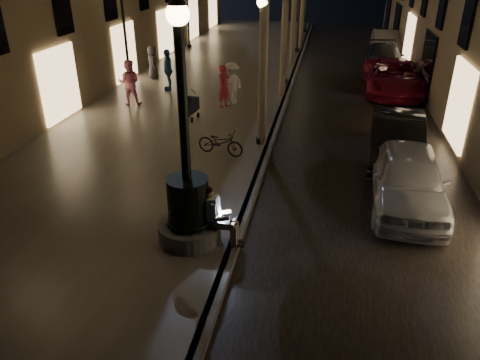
% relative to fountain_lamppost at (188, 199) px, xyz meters
% --- Properties ---
extents(ground, '(120.00, 120.00, 0.00)m').
position_rel_fountain_lamppost_xyz_m(ground, '(1.00, 13.00, -1.21)').
color(ground, black).
rests_on(ground, ground).
extents(cobble_lane, '(6.00, 45.00, 0.02)m').
position_rel_fountain_lamppost_xyz_m(cobble_lane, '(4.00, 13.00, -1.20)').
color(cobble_lane, black).
rests_on(cobble_lane, ground).
extents(promenade, '(8.00, 45.00, 0.20)m').
position_rel_fountain_lamppost_xyz_m(promenade, '(-3.00, 13.00, -1.11)').
color(promenade, '#625E56').
rests_on(promenade, ground).
extents(curb_strip, '(0.25, 45.00, 0.20)m').
position_rel_fountain_lamppost_xyz_m(curb_strip, '(1.00, 13.00, -1.11)').
color(curb_strip, '#59595B').
rests_on(curb_strip, ground).
extents(fountain_lamppost, '(1.40, 1.40, 5.21)m').
position_rel_fountain_lamppost_xyz_m(fountain_lamppost, '(0.00, 0.00, 0.00)').
color(fountain_lamppost, '#59595B').
rests_on(fountain_lamppost, promenade).
extents(seated_man_laptop, '(0.99, 0.33, 1.36)m').
position_rel_fountain_lamppost_xyz_m(seated_man_laptop, '(0.61, 0.00, -0.30)').
color(seated_man_laptop, tan).
rests_on(seated_man_laptop, promenade).
extents(lamp_curb_a, '(0.36, 0.36, 4.81)m').
position_rel_fountain_lamppost_xyz_m(lamp_curb_a, '(0.70, 6.00, 2.02)').
color(lamp_curb_a, black).
rests_on(lamp_curb_a, promenade).
extents(lamp_curb_b, '(0.36, 0.36, 4.81)m').
position_rel_fountain_lamppost_xyz_m(lamp_curb_b, '(0.70, 14.00, 2.02)').
color(lamp_curb_b, black).
rests_on(lamp_curb_b, promenade).
extents(lamp_curb_c, '(0.36, 0.36, 4.81)m').
position_rel_fountain_lamppost_xyz_m(lamp_curb_c, '(0.70, 22.00, 2.02)').
color(lamp_curb_c, black).
rests_on(lamp_curb_c, promenade).
extents(lamp_left_b, '(0.36, 0.36, 4.81)m').
position_rel_fountain_lamppost_xyz_m(lamp_left_b, '(-6.40, 12.00, 2.02)').
color(lamp_left_b, black).
rests_on(lamp_left_b, promenade).
extents(stroller, '(0.55, 1.13, 1.15)m').
position_rel_fountain_lamppost_xyz_m(stroller, '(-2.26, 7.86, -0.44)').
color(stroller, black).
rests_on(stroller, promenade).
extents(car_front, '(1.99, 4.55, 1.53)m').
position_rel_fountain_lamppost_xyz_m(car_front, '(5.00, 2.92, -0.45)').
color(car_front, '#B5B7BE').
rests_on(car_front, ground).
extents(car_second, '(1.92, 4.61, 1.48)m').
position_rel_fountain_lamppost_xyz_m(car_second, '(5.00, 5.78, -0.47)').
color(car_second, black).
rests_on(car_second, ground).
extents(car_third, '(2.48, 5.36, 1.49)m').
position_rel_fountain_lamppost_xyz_m(car_third, '(5.72, 13.90, -0.47)').
color(car_third, maroon).
rests_on(car_third, ground).
extents(car_rear, '(2.05, 4.69, 1.34)m').
position_rel_fountain_lamppost_xyz_m(car_rear, '(5.77, 18.63, -0.54)').
color(car_rear, '#29292E').
rests_on(car_rear, ground).
extents(car_fifth, '(1.56, 4.36, 1.43)m').
position_rel_fountain_lamppost_xyz_m(car_fifth, '(6.20, 23.31, -0.50)').
color(car_fifth, '#969792').
rests_on(car_fifth, ground).
extents(pedestrian_red, '(0.64, 0.74, 1.70)m').
position_rel_fountain_lamppost_xyz_m(pedestrian_red, '(-1.36, 9.76, -0.16)').
color(pedestrian_red, '#B2233B').
rests_on(pedestrian_red, promenade).
extents(pedestrian_pink, '(1.03, 0.88, 1.85)m').
position_rel_fountain_lamppost_xyz_m(pedestrian_pink, '(-5.25, 9.34, -0.09)').
color(pedestrian_pink, pink).
rests_on(pedestrian_pink, promenade).
extents(pedestrian_white, '(1.17, 1.30, 1.75)m').
position_rel_fountain_lamppost_xyz_m(pedestrian_white, '(-1.11, 10.14, -0.14)').
color(pedestrian_white, silver).
rests_on(pedestrian_white, promenade).
extents(pedestrian_blue, '(0.74, 1.16, 1.84)m').
position_rel_fountain_lamppost_xyz_m(pedestrian_blue, '(-4.42, 11.84, -0.09)').
color(pedestrian_blue, '#26568C').
rests_on(pedestrian_blue, promenade).
extents(pedestrian_dark, '(0.78, 0.92, 1.60)m').
position_rel_fountain_lamppost_xyz_m(pedestrian_dark, '(-5.84, 13.66, -0.21)').
color(pedestrian_dark, '#323136').
rests_on(pedestrian_dark, promenade).
extents(bicycle, '(1.62, 0.86, 0.81)m').
position_rel_fountain_lamppost_xyz_m(bicycle, '(-0.39, 4.83, -0.61)').
color(bicycle, black).
rests_on(bicycle, promenade).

